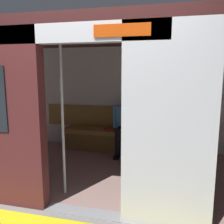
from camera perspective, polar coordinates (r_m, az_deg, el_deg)
ground_plane at (r=3.13m, az=-6.72°, el=-22.18°), size 60.00×60.00×0.00m
train_car at (r=3.84m, az=-1.53°, el=7.31°), size 6.40×2.77×2.25m
bench_seat at (r=5.02m, az=2.39°, el=-5.50°), size 2.47×0.44×0.44m
person_seated at (r=4.87m, az=3.21°, el=-2.02°), size 0.55×0.67×1.17m
handbag at (r=4.94m, az=7.29°, el=-3.55°), size 0.26×0.15×0.17m
book at (r=5.09m, az=-0.56°, el=-3.91°), size 0.24×0.27×0.03m
grab_pole_door at (r=3.23m, az=-11.44°, el=-1.13°), size 0.04×0.04×2.11m
grab_pole_far at (r=3.00m, az=2.92°, el=-1.80°), size 0.04×0.04×2.11m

